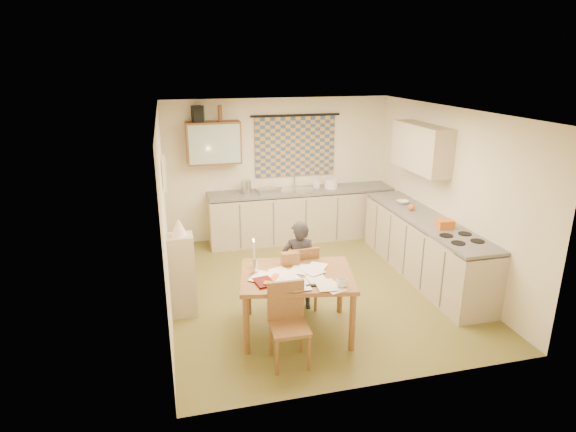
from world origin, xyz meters
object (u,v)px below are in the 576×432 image
object	(u,v)px
dining_table	(297,303)
person	(299,265)
counter_right	(423,247)
shelf_stand	(182,275)
stove	(458,271)
counter_back	(301,215)
chair_far	(299,288)

from	to	relation	value
dining_table	person	xyz separation A→B (m)	(0.18, 0.55, 0.22)
counter_right	shelf_stand	xyz separation A→B (m)	(-3.54, -0.32, 0.09)
counter_right	stove	bearing A→B (deg)	-90.00
counter_right	person	distance (m)	2.14
stove	shelf_stand	size ratio (longest dim) A/B	0.86
counter_back	stove	size ratio (longest dim) A/B	3.59
counter_back	stove	distance (m)	3.15
stove	counter_back	bearing A→B (deg)	115.42
counter_back	counter_right	distance (m)	2.37
counter_back	person	xyz separation A→B (m)	(-0.72, -2.47, 0.15)
counter_back	person	bearing A→B (deg)	-106.21
counter_right	stove	distance (m)	0.90
stove	dining_table	size ratio (longest dim) A/B	0.63
counter_right	chair_far	xyz separation A→B (m)	(-2.07, -0.52, -0.18)
chair_far	person	size ratio (longest dim) A/B	0.74
dining_table	shelf_stand	world-z (taller)	shelf_stand
stove	dining_table	distance (m)	2.26
person	shelf_stand	xyz separation A→B (m)	(-1.47, 0.20, -0.07)
counter_right	chair_far	distance (m)	2.14
counter_back	counter_right	world-z (taller)	same
dining_table	chair_far	size ratio (longest dim) A/B	1.63
stove	person	world-z (taller)	person
stove	chair_far	xyz separation A→B (m)	(-2.07, 0.38, -0.18)
stove	person	xyz separation A→B (m)	(-2.07, 0.38, 0.14)
person	shelf_stand	size ratio (longest dim) A/B	1.12
dining_table	person	bearing A→B (deg)	83.14
stove	person	size ratio (longest dim) A/B	0.76
stove	dining_table	world-z (taller)	stove
counter_back	shelf_stand	bearing A→B (deg)	-133.98
dining_table	person	distance (m)	0.62
counter_right	stove	size ratio (longest dim) A/B	3.21
person	stove	bearing A→B (deg)	-179.26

